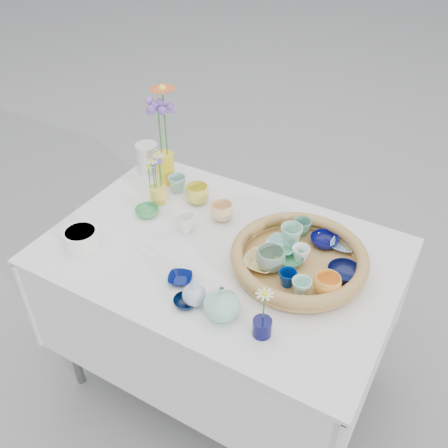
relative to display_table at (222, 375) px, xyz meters
The scene contains 34 objects.
ground 0.00m from the display_table, ahead, with size 80.00×80.00×0.00m, color gray.
display_table is the anchor object (origin of this frame).
wicker_tray 0.85m from the display_table, 10.12° to the left, with size 0.47×0.47×0.08m, color #A07032, non-canonical shape.
tray_ceramic_0 0.88m from the display_table, 31.21° to the left, with size 0.10×0.10×0.03m, color #060846.
tray_ceramic_1 0.91m from the display_table, ahead, with size 0.11×0.11×0.04m, color #080E38.
tray_ceramic_2 0.92m from the display_table, ahead, with size 0.09×0.09×0.07m, color #FFAC40.
tray_ceramic_3 0.84m from the display_table, ahead, with size 0.11×0.11×0.03m, color #49A268.
tray_ceramic_4 0.85m from the display_table, ahead, with size 0.10×0.10×0.08m, color gray.
tray_ceramic_5 0.83m from the display_table, 25.04° to the left, with size 0.11×0.11×0.03m, color #89D2CA.
tray_ceramic_6 0.86m from the display_table, 33.16° to the left, with size 0.08×0.08×0.08m, color #97CDB0.
tray_ceramic_7 0.86m from the display_table, 13.93° to the left, with size 0.06×0.06×0.06m, color white.
tray_ceramic_8 0.91m from the display_table, 28.36° to the left, with size 0.09×0.09×0.02m, color #8CB6F2.
tray_ceramic_9 0.86m from the display_table, 12.38° to the right, with size 0.06×0.06×0.06m, color navy.
tray_ceramic_10 0.82m from the display_table, ahead, with size 0.12×0.12×0.03m, color #D9BE6E.
tray_ceramic_11 0.89m from the display_table, 13.19° to the right, with size 0.06×0.06×0.06m, color #A5DEC9.
tray_ceramic_12 0.87m from the display_table, 42.87° to the left, with size 0.07×0.07×0.06m, color #50896F.
loose_ceramic_0 0.86m from the display_table, 138.05° to the left, with size 0.10×0.10×0.08m, color yellow.
loose_ceramic_1 0.82m from the display_table, 119.33° to the left, with size 0.09×0.09×0.07m, color #F8CB90.
loose_ceramic_2 0.86m from the display_table, behind, with size 0.09×0.09×0.03m, color #3F9B51.
loose_ceramic_3 0.82m from the display_table, 169.95° to the left, with size 0.08×0.08×0.07m, color white.
loose_ceramic_4 0.80m from the display_table, 100.80° to the right, with size 0.08×0.08×0.02m, color #031154.
loose_ceramic_5 0.91m from the display_table, 145.92° to the left, with size 0.08×0.08×0.07m, color #8FBDB6.
loose_ceramic_6 0.83m from the display_table, 82.99° to the right, with size 0.08×0.08×0.02m, color black.
fluted_bowl 0.95m from the display_table, 152.73° to the right, with size 0.13×0.13×0.07m, color white, non-canonical shape.
bud_vase_paleblue 0.87m from the display_table, 78.03° to the right, with size 0.08×0.08×0.12m, color #A9BAD1, non-canonical shape.
bud_vase_seafoam 0.88m from the display_table, 59.76° to the right, with size 0.11×0.11×0.12m, color #8FD3B2.
bud_vase_cobalt 0.89m from the display_table, 42.49° to the right, with size 0.06×0.06×0.06m, color #0A0A3F.
single_daisy 0.96m from the display_table, 41.42° to the right, with size 0.06×0.06×0.12m, color white, non-canonical shape.
tall_vase_yellow 0.98m from the display_table, 147.70° to the left, with size 0.07×0.07×0.14m, color yellow.
gerbera 1.16m from the display_table, 146.50° to the left, with size 0.12×0.12×0.30m, color orange, non-canonical shape.
hydrangea 1.13m from the display_table, 149.12° to the left, with size 0.09×0.09×0.30m, color #774EB6, non-canonical shape.
white_pitcher 1.05m from the display_table, 151.01° to the left, with size 0.14×0.10×0.13m, color silver, non-canonical shape.
daisy_cup 0.89m from the display_table, 160.42° to the left, with size 0.07×0.07×0.07m, color yellow.
daisy_posy 0.99m from the display_table, 160.31° to the left, with size 0.08×0.08×0.15m, color silver, non-canonical shape.
Camera 1 is at (0.69, -1.19, 1.96)m, focal length 40.00 mm.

